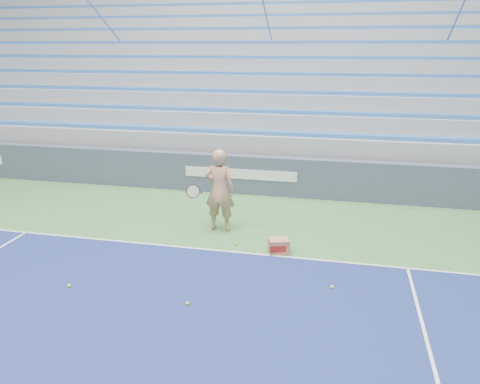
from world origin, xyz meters
name	(u,v)px	position (x,y,z in m)	size (l,w,h in m)	color
sponsor_barrier	(241,174)	(0.00, 15.88, 0.55)	(30.00, 0.32, 1.10)	#3F4860
bleachers	(273,91)	(0.00, 21.60, 2.36)	(31.00, 9.15, 7.30)	#94979C
tennis_player	(219,190)	(0.12, 13.04, 0.95)	(0.95, 0.85, 1.89)	tan
ball_box	(279,246)	(1.62, 12.06, 0.15)	(0.48, 0.42, 0.31)	#9C704B
tennis_ball_0	(332,287)	(2.74, 10.80, 0.03)	(0.07, 0.07, 0.07)	#C9EA30
tennis_ball_1	(284,249)	(1.71, 12.21, 0.03)	(0.07, 0.07, 0.07)	#C9EA30
tennis_ball_2	(69,286)	(-1.77, 9.85, 0.03)	(0.07, 0.07, 0.07)	#C9EA30
tennis_ball_3	(188,304)	(0.45, 9.74, 0.03)	(0.07, 0.07, 0.07)	#C9EA30
tennis_ball_4	(236,243)	(0.67, 12.27, 0.03)	(0.07, 0.07, 0.07)	#C9EA30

